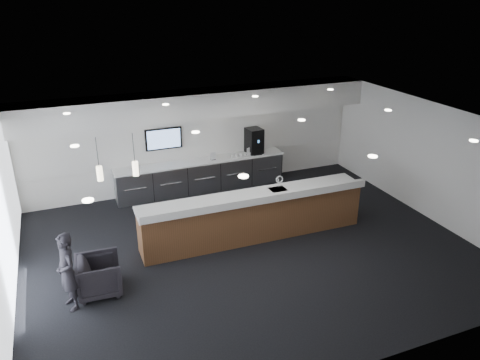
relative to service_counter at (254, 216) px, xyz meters
name	(u,v)px	position (x,y,z in m)	size (l,w,h in m)	color
ground	(250,249)	(-0.31, -0.50, -0.57)	(10.00, 10.00, 0.00)	black
ceiling	(251,124)	(-0.31, -0.50, 2.43)	(10.00, 8.00, 0.02)	black
back_wall	(197,139)	(-0.31, 3.50, 0.93)	(10.00, 0.02, 3.00)	white
left_wall	(0,232)	(-5.31, -0.50, 0.93)	(0.02, 8.00, 3.00)	white
right_wall	(429,161)	(4.69, -0.50, 0.93)	(0.02, 8.00, 3.00)	white
soffit_bulkhead	(200,104)	(-0.31, 3.05, 2.08)	(10.00, 0.90, 0.70)	white
alcove_panel	(197,136)	(-0.31, 3.47, 1.03)	(9.80, 0.06, 1.40)	white
window_blinds_wall	(2,231)	(-5.27, -0.50, 0.93)	(0.04, 7.36, 2.55)	silver
back_credenza	(201,175)	(-0.31, 3.14, -0.10)	(5.06, 0.66, 0.95)	gray
wall_tv	(164,139)	(-1.31, 3.40, 1.08)	(1.05, 0.08, 0.62)	black
pendant_left	(131,161)	(-2.71, 0.30, 1.68)	(0.12, 0.12, 0.30)	#FFF1C6
pendant_right	(97,165)	(-3.41, 0.30, 1.68)	(0.12, 0.12, 0.30)	#FFF1C6
ceiling_can_lights	(251,126)	(-0.31, -0.50, 2.40)	(7.00, 5.00, 0.02)	white
service_counter	(254,216)	(0.00, 0.00, 0.00)	(5.54, 0.98, 1.49)	brown
coffee_machine	(254,141)	(1.39, 3.18, 0.75)	(0.48, 0.59, 0.76)	black
info_sign_left	(213,156)	(0.04, 3.04, 0.49)	(0.17, 0.02, 0.23)	silver
info_sign_right	(249,151)	(1.17, 3.04, 0.49)	(0.17, 0.02, 0.23)	silver
armchair	(99,275)	(-3.71, -0.89, -0.19)	(0.83, 0.85, 0.77)	black
lounge_guest	(67,272)	(-4.27, -1.16, 0.20)	(0.57, 0.37, 1.56)	black
cup_0	(250,154)	(1.18, 3.03, 0.42)	(0.10, 0.10, 0.09)	white
cup_1	(245,154)	(1.04, 3.03, 0.42)	(0.10, 0.10, 0.09)	white
cup_2	(241,155)	(0.90, 3.03, 0.42)	(0.10, 0.10, 0.09)	white
cup_3	(237,155)	(0.76, 3.03, 0.42)	(0.10, 0.10, 0.09)	white
cup_4	(232,156)	(0.62, 3.03, 0.42)	(0.10, 0.10, 0.09)	white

